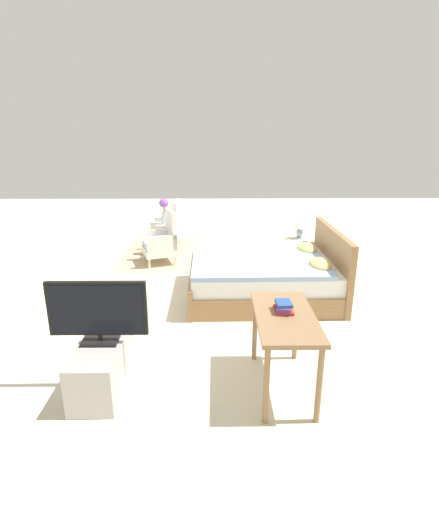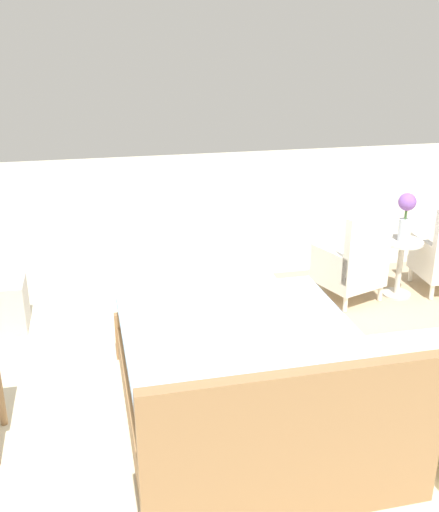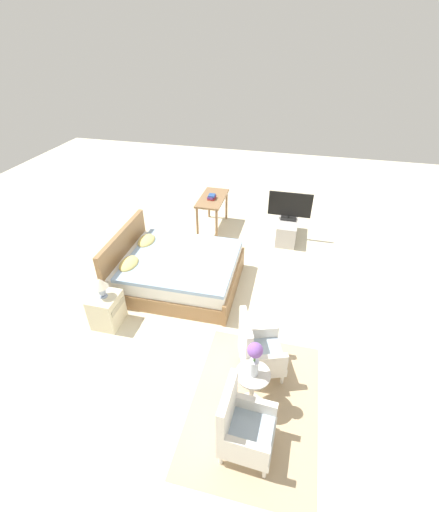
{
  "view_description": "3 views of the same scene",
  "coord_description": "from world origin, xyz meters",
  "px_view_note": "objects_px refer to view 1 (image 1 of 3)",
  "views": [
    {
      "loc": [
        5.41,
        0.21,
        2.3
      ],
      "look_at": [
        0.11,
        0.27,
        0.58
      ],
      "focal_mm": 28.0,
      "sensor_mm": 36.0,
      "label": 1
    },
    {
      "loc": [
        1.07,
        4.25,
        2.57
      ],
      "look_at": [
        0.13,
        -0.07,
        0.84
      ],
      "focal_mm": 42.0,
      "sensor_mm": 36.0,
      "label": 2
    },
    {
      "loc": [
        -4.28,
        -0.93,
        3.84
      ],
      "look_at": [
        0.05,
        0.13,
        0.79
      ],
      "focal_mm": 24.0,
      "sensor_mm": 36.0,
      "label": 3
    }
  ],
  "objects_px": {
    "armchair_by_window_right": "(162,242)",
    "flower_vase": "(164,208)",
    "bed": "(265,276)",
    "table_lamp": "(300,226)",
    "vanity_desk": "(285,326)",
    "book_stack": "(284,307)",
    "armchair_by_window_left": "(169,228)",
    "tv_stand": "(103,363)",
    "tv_flatscreen": "(97,311)",
    "side_table": "(165,235)",
    "nightstand": "(298,253)"
  },
  "relations": [
    {
      "from": "vanity_desk",
      "to": "book_stack",
      "type": "distance_m",
      "value": 0.17
    },
    {
      "from": "tv_flatscreen",
      "to": "book_stack",
      "type": "distance_m",
      "value": 1.64
    },
    {
      "from": "bed",
      "to": "tv_stand",
      "type": "bearing_deg",
      "value": -40.3
    },
    {
      "from": "bed",
      "to": "armchair_by_window_left",
      "type": "bearing_deg",
      "value": -146.86
    },
    {
      "from": "tv_flatscreen",
      "to": "armchair_by_window_right",
      "type": "bearing_deg",
      "value": 178.17
    },
    {
      "from": "armchair_by_window_right",
      "to": "nightstand",
      "type": "bearing_deg",
      "value": 81.83
    },
    {
      "from": "bed",
      "to": "tv_stand",
      "type": "height_order",
      "value": "bed"
    },
    {
      "from": "side_table",
      "to": "tv_flatscreen",
      "type": "xyz_separation_m",
      "value": [
        4.05,
        -0.1,
        0.39
      ]
    },
    {
      "from": "side_table",
      "to": "nightstand",
      "type": "bearing_deg",
      "value": 70.29
    },
    {
      "from": "nightstand",
      "to": "tv_flatscreen",
      "type": "relative_size",
      "value": 0.61
    },
    {
      "from": "side_table",
      "to": "book_stack",
      "type": "distance_m",
      "value": 4.33
    },
    {
      "from": "bed",
      "to": "tv_stand",
      "type": "relative_size",
      "value": 2.13
    },
    {
      "from": "flower_vase",
      "to": "tv_stand",
      "type": "xyz_separation_m",
      "value": [
        4.05,
        -0.1,
        -0.65
      ]
    },
    {
      "from": "armchair_by_window_right",
      "to": "flower_vase",
      "type": "xyz_separation_m",
      "value": [
        -0.5,
        -0.01,
        0.49
      ]
    },
    {
      "from": "bed",
      "to": "book_stack",
      "type": "distance_m",
      "value": 2.11
    },
    {
      "from": "table_lamp",
      "to": "tv_stand",
      "type": "distance_m",
      "value": 4.07
    },
    {
      "from": "bed",
      "to": "armchair_by_window_left",
      "type": "height_order",
      "value": "bed"
    },
    {
      "from": "tv_stand",
      "to": "nightstand",
      "type": "bearing_deg",
      "value": 142.66
    },
    {
      "from": "bed",
      "to": "armchair_by_window_left",
      "type": "relative_size",
      "value": 2.23
    },
    {
      "from": "tv_flatscreen",
      "to": "vanity_desk",
      "type": "height_order",
      "value": "tv_flatscreen"
    },
    {
      "from": "armchair_by_window_right",
      "to": "flower_vase",
      "type": "height_order",
      "value": "flower_vase"
    },
    {
      "from": "side_table",
      "to": "flower_vase",
      "type": "relative_size",
      "value": 1.22
    },
    {
      "from": "nightstand",
      "to": "table_lamp",
      "type": "relative_size",
      "value": 1.6
    },
    {
      "from": "armchair_by_window_right",
      "to": "nightstand",
      "type": "height_order",
      "value": "armchair_by_window_right"
    },
    {
      "from": "bed",
      "to": "tv_stand",
      "type": "distance_m",
      "value": 2.71
    },
    {
      "from": "vanity_desk",
      "to": "tv_stand",
      "type": "bearing_deg",
      "value": -91.75
    },
    {
      "from": "bed",
      "to": "table_lamp",
      "type": "height_order",
      "value": "bed"
    },
    {
      "from": "side_table",
      "to": "tv_stand",
      "type": "height_order",
      "value": "side_table"
    },
    {
      "from": "nightstand",
      "to": "side_table",
      "type": "bearing_deg",
      "value": -109.71
    },
    {
      "from": "tv_flatscreen",
      "to": "vanity_desk",
      "type": "relative_size",
      "value": 0.84
    },
    {
      "from": "armchair_by_window_left",
      "to": "vanity_desk",
      "type": "relative_size",
      "value": 0.88
    },
    {
      "from": "nightstand",
      "to": "vanity_desk",
      "type": "height_order",
      "value": "vanity_desk"
    },
    {
      "from": "book_stack",
      "to": "bed",
      "type": "bearing_deg",
      "value": 177.03
    },
    {
      "from": "armchair_by_window_left",
      "to": "tv_stand",
      "type": "xyz_separation_m",
      "value": [
        4.57,
        -0.12,
        -0.16
      ]
    },
    {
      "from": "armchair_by_window_left",
      "to": "book_stack",
      "type": "distance_m",
      "value": 4.82
    },
    {
      "from": "nightstand",
      "to": "tv_stand",
      "type": "height_order",
      "value": "nightstand"
    },
    {
      "from": "tv_flatscreen",
      "to": "flower_vase",
      "type": "bearing_deg",
      "value": 178.52
    },
    {
      "from": "armchair_by_window_right",
      "to": "vanity_desk",
      "type": "height_order",
      "value": "armchair_by_window_right"
    },
    {
      "from": "flower_vase",
      "to": "armchair_by_window_left",
      "type": "bearing_deg",
      "value": 178.65
    },
    {
      "from": "armchair_by_window_left",
      "to": "side_table",
      "type": "height_order",
      "value": "armchair_by_window_left"
    },
    {
      "from": "armchair_by_window_left",
      "to": "tv_stand",
      "type": "relative_size",
      "value": 0.96
    },
    {
      "from": "armchair_by_window_right",
      "to": "tv_flatscreen",
      "type": "relative_size",
      "value": 1.05
    },
    {
      "from": "tv_stand",
      "to": "vanity_desk",
      "type": "bearing_deg",
      "value": 88.25
    },
    {
      "from": "tv_stand",
      "to": "side_table",
      "type": "bearing_deg",
      "value": 178.52
    },
    {
      "from": "armchair_by_window_left",
      "to": "flower_vase",
      "type": "xyz_separation_m",
      "value": [
        0.52,
        -0.01,
        0.49
      ]
    },
    {
      "from": "nightstand",
      "to": "vanity_desk",
      "type": "distance_m",
      "value": 3.37
    },
    {
      "from": "nightstand",
      "to": "tv_flatscreen",
      "type": "xyz_separation_m",
      "value": [
        3.21,
        -2.45,
        0.49
      ]
    },
    {
      "from": "flower_vase",
      "to": "tv_stand",
      "type": "distance_m",
      "value": 4.1
    },
    {
      "from": "table_lamp",
      "to": "book_stack",
      "type": "height_order",
      "value": "table_lamp"
    },
    {
      "from": "side_table",
      "to": "tv_flatscreen",
      "type": "distance_m",
      "value": 4.07
    }
  ]
}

